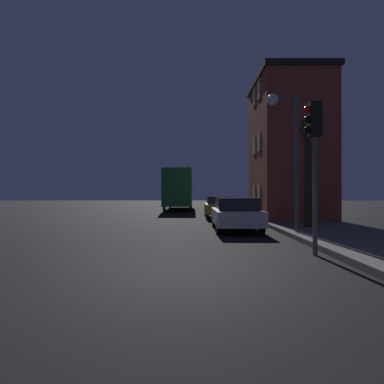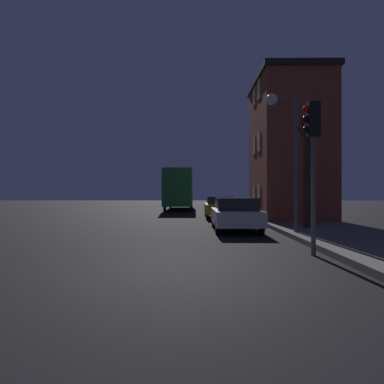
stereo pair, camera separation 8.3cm
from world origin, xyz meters
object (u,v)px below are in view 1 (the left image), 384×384
Objects in this scene: bus at (179,187)px; car_near_lane at (236,213)px; streetlamp at (286,135)px; traffic_light at (314,145)px; car_mid_lane at (219,206)px; bare_tree at (308,174)px.

car_near_lane is (3.31, -16.84, -1.53)m from bus.
streetlamp is 3.52m from traffic_light.
car_mid_lane is at bearing -73.23° from bus.
traffic_light is at bearing -75.59° from car_near_lane.
streetlamp is 1.31× the size of car_near_lane.
bare_tree is 1.21× the size of car_mid_lane.
streetlamp is at bearing 84.51° from traffic_light.
streetlamp is 19.33m from bus.
car_near_lane reaches higher than car_mid_lane.
streetlamp is 0.53× the size of bus.
bare_tree is 18.18m from bus.
bus reaches higher than car_mid_lane.
bare_tree is at bearing -69.55° from bus.
bare_tree is at bearing 48.66° from streetlamp.
bus is 10.88m from car_mid_lane.
bare_tree reaches higher than bus.
car_near_lane is (-1.33, 5.16, -2.15)m from traffic_light.
streetlamp reaches higher than car_near_lane.
streetlamp is at bearing -47.17° from car_near_lane.
bus is at bearing 101.89° from traffic_light.
car_near_lane is at bearing -78.89° from bus.
car_mid_lane is (-1.85, 8.31, -3.07)m from streetlamp.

